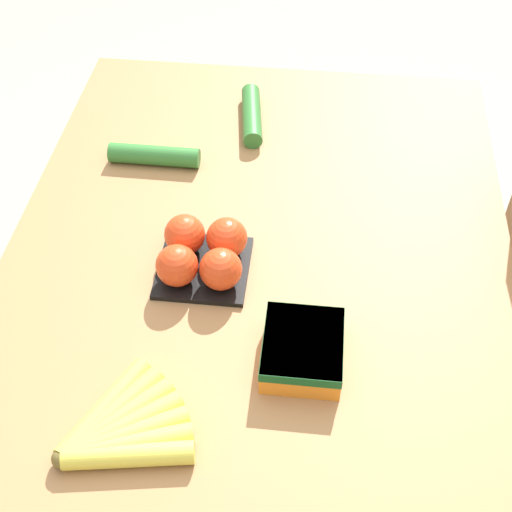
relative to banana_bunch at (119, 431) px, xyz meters
name	(u,v)px	position (x,y,z in m)	size (l,w,h in m)	color
ground_plane	(256,462)	(-0.36, 0.16, -0.75)	(12.00, 12.00, 0.00)	#B7A88E
dining_table	(256,301)	(-0.36, 0.16, -0.11)	(1.34, 0.94, 0.74)	#9E7044
banana_bunch	(119,431)	(0.00, 0.00, 0.00)	(0.19, 0.20, 0.03)	brown
tomato_pack	(203,254)	(-0.35, 0.07, 0.02)	(0.16, 0.16, 0.08)	black
carrot_bag	(303,348)	(-0.17, 0.26, 0.01)	(0.14, 0.13, 0.05)	orange
cucumber_near	(154,155)	(-0.63, -0.08, 0.00)	(0.04, 0.19, 0.04)	#2D702D
cucumber_far	(252,115)	(-0.80, 0.10, 0.00)	(0.19, 0.07, 0.04)	#2D702D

